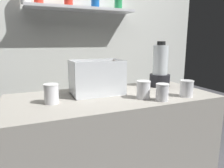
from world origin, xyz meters
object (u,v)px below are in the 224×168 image
Objects in this scene: blender_pitcher at (160,69)px; juice_cup_carrot_right at (187,90)px; juice_cup_mango_left at (143,90)px; juice_cup_beet_middle at (162,93)px; carrot_display_bin at (97,84)px; juice_cup_pomegranate_far_left at (52,95)px.

juice_cup_carrot_right is (-0.02, -0.34, -0.10)m from blender_pitcher.
juice_cup_mango_left is 1.06× the size of juice_cup_carrot_right.
blender_pitcher is 0.35m from juice_cup_carrot_right.
juice_cup_mango_left is at bearing 131.90° from juice_cup_beet_middle.
blender_pitcher reaches higher than carrot_display_bin.
juice_cup_pomegranate_far_left reaches higher than juice_cup_carrot_right.
juice_cup_mango_left is 0.30m from juice_cup_carrot_right.
blender_pitcher is at bearing 85.93° from juice_cup_carrot_right.
carrot_display_bin is at bearing 150.81° from juice_cup_carrot_right.
juice_cup_mango_left is (-0.32, -0.27, -0.09)m from blender_pitcher.
juice_cup_pomegranate_far_left is at bearing 167.98° from juice_cup_carrot_right.
blender_pitcher is (0.56, 0.04, 0.07)m from carrot_display_bin.
carrot_display_bin is 0.45m from juice_cup_beet_middle.
blender_pitcher is 3.40× the size of juice_cup_beet_middle.
blender_pitcher is 3.35× the size of juice_cup_carrot_right.
juice_cup_beet_middle is at bearing -44.95° from carrot_display_bin.
blender_pitcher reaches higher than juice_cup_pomegranate_far_left.
carrot_display_bin is 3.07× the size of juice_cup_mango_left.
juice_cup_pomegranate_far_left is 1.02× the size of juice_cup_mango_left.
juice_cup_pomegranate_far_left is 1.09× the size of juice_cup_carrot_right.
carrot_display_bin is 3.30× the size of juice_cup_beet_middle.
juice_cup_pomegranate_far_left is 0.88m from juice_cup_carrot_right.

